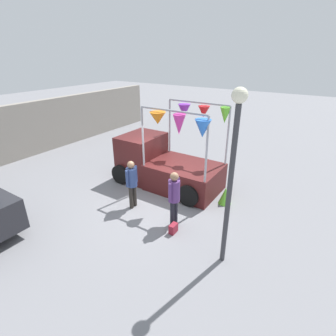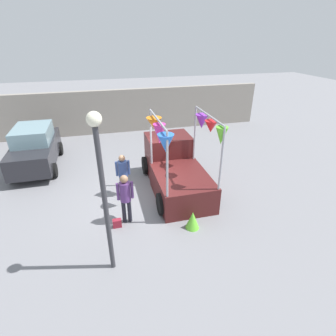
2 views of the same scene
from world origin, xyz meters
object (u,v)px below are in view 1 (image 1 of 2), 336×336
Objects in this scene: handbag at (173,228)px; street_lamp at (233,160)px; vendor_truck at (162,162)px; folded_kite_bundle_lime at (225,196)px; person_customer at (174,194)px; person_vendor at (132,180)px.

handbag is 0.07× the size of street_lamp.
vendor_truck is 2.78m from folded_kite_bundle_lime.
vendor_truck is 2.84m from person_customer.
person_vendor is 2.11m from handbag.
vendor_truck is 6.87× the size of folded_kite_bundle_lime.
street_lamp is at bearing -159.54° from folded_kite_bundle_lime.
handbag is at bearing -103.42° from person_vendor.
person_vendor is 3.93m from street_lamp.
person_vendor is at bearing 78.76° from street_lamp.
person_vendor is 3.21m from folded_kite_bundle_lime.
person_vendor reaches higher than folded_kite_bundle_lime.
handbag is 3.05m from street_lamp.
handbag is at bearing -140.22° from vendor_truck.
person_vendor is at bearing -174.45° from vendor_truck.
person_vendor is 5.93× the size of handbag.
street_lamp is at bearing -101.24° from person_vendor.
person_customer is 2.53m from street_lamp.
person_customer is at bearing -138.80° from vendor_truck.
person_customer reaches higher than handbag.
folded_kite_bundle_lime is (1.97, -0.84, -0.75)m from person_customer.
vendor_truck reaches higher than folded_kite_bundle_lime.
vendor_truck is at bearing 39.78° from handbag.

